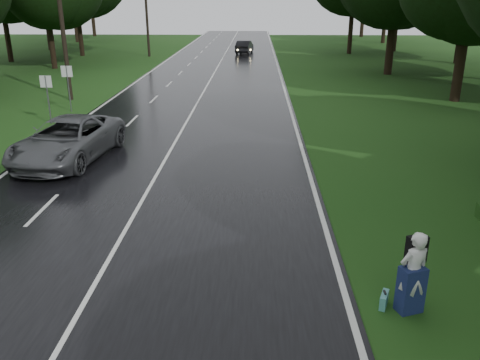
% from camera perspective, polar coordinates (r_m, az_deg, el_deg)
% --- Properties ---
extents(ground, '(160.00, 160.00, 0.00)m').
position_cam_1_polar(ground, '(14.19, -13.70, -6.91)').
color(ground, '#1C4213').
rests_on(ground, ground).
extents(road, '(12.00, 140.00, 0.04)m').
position_cam_1_polar(road, '(32.95, -4.74, 9.21)').
color(road, black).
rests_on(road, ground).
extents(lane_center, '(0.12, 140.00, 0.01)m').
position_cam_1_polar(lane_center, '(32.95, -4.74, 9.25)').
color(lane_center, silver).
rests_on(lane_center, road).
extents(grey_car, '(3.60, 6.47, 1.71)m').
position_cam_1_polar(grey_car, '(21.39, -19.27, 4.41)').
color(grey_car, '#4E5053').
rests_on(grey_car, road).
extents(far_car, '(2.16, 4.65, 1.48)m').
position_cam_1_polar(far_car, '(60.98, 0.53, 15.12)').
color(far_car, black).
rests_on(far_car, road).
extents(hitchhiker, '(0.80, 0.77, 1.88)m').
position_cam_1_polar(hitchhiker, '(11.19, 19.33, -10.30)').
color(hitchhiker, silver).
rests_on(hitchhiker, ground).
extents(suitcase, '(0.30, 0.47, 0.32)m').
position_cam_1_polar(suitcase, '(11.52, 16.29, -13.14)').
color(suitcase, teal).
rests_on(suitcase, ground).
extents(utility_pole_mid, '(1.80, 0.28, 9.94)m').
position_cam_1_polar(utility_pole_mid, '(34.90, -18.92, 8.78)').
color(utility_pole_mid, black).
rests_on(utility_pole_mid, ground).
extents(utility_pole_far, '(1.80, 0.28, 10.32)m').
position_cam_1_polar(utility_pole_far, '(58.96, -10.43, 13.86)').
color(utility_pole_far, black).
rests_on(utility_pole_far, ground).
extents(road_sign_a, '(0.61, 0.10, 2.55)m').
position_cam_1_polar(road_sign_a, '(28.42, -20.94, 6.09)').
color(road_sign_a, white).
rests_on(road_sign_a, ground).
extents(road_sign_b, '(0.64, 0.10, 2.66)m').
position_cam_1_polar(road_sign_b, '(31.17, -18.88, 7.50)').
color(road_sign_b, white).
rests_on(road_sign_b, ground).
extents(tree_left_e, '(8.57, 8.57, 13.40)m').
position_cam_1_polar(tree_left_e, '(51.13, -20.58, 11.97)').
color(tree_left_e, black).
rests_on(tree_left_e, ground).
extents(tree_left_f, '(10.07, 10.07, 15.73)m').
position_cam_1_polar(tree_left_f, '(61.54, -17.72, 13.51)').
color(tree_left_f, black).
rests_on(tree_left_f, ground).
extents(tree_right_d, '(8.89, 8.89, 13.89)m').
position_cam_1_polar(tree_right_d, '(35.48, 23.49, 8.37)').
color(tree_right_d, black).
rests_on(tree_right_d, ground).
extents(tree_right_e, '(9.45, 9.45, 14.77)m').
position_cam_1_polar(tree_right_e, '(46.19, 16.65, 11.63)').
color(tree_right_e, black).
rests_on(tree_right_e, ground).
extents(tree_right_f, '(10.52, 10.52, 16.43)m').
position_cam_1_polar(tree_right_f, '(62.40, 12.46, 14.06)').
color(tree_right_f, black).
rests_on(tree_right_f, ground).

